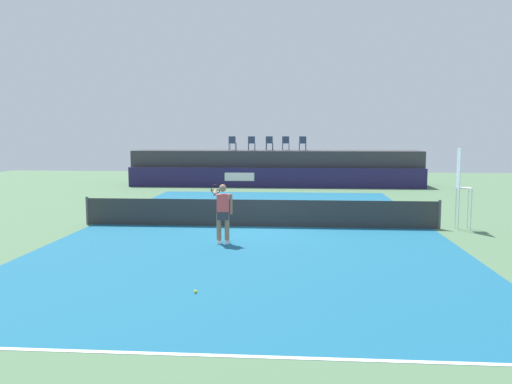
{
  "coord_description": "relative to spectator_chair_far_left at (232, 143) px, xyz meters",
  "views": [
    {
      "loc": [
        1.3,
        -18.36,
        3.25
      ],
      "look_at": [
        -0.26,
        2.0,
        1.0
      ],
      "focal_mm": 37.21,
      "sensor_mm": 36.0,
      "label": 1
    }
  ],
  "objects": [
    {
      "name": "spectator_chair_far_right",
      "position": [
        4.42,
        0.07,
        0.0
      ],
      "size": [
        0.46,
        0.46,
        0.89
      ],
      "color": "#2D3D56",
      "rests_on": "spectator_platform"
    },
    {
      "name": "spectator_platform",
      "position": [
        2.74,
        0.35,
        -1.59
      ],
      "size": [
        18.0,
        2.8,
        2.2
      ],
      "primitive_type": "cube",
      "color": "#38383D",
      "rests_on": "ground"
    },
    {
      "name": "tennis_net",
      "position": [
        2.74,
        -14.95,
        -2.22
      ],
      "size": [
        12.4,
        0.02,
        0.95
      ],
      "primitive_type": "cube",
      "color": "#2D2D2D",
      "rests_on": "ground"
    },
    {
      "name": "spectator_chair_far_left",
      "position": [
        0.0,
        0.0,
        0.0
      ],
      "size": [
        0.46,
        0.46,
        0.89
      ],
      "color": "#2D3D56",
      "rests_on": "spectator_platform"
    },
    {
      "name": "net_post_near",
      "position": [
        -3.46,
        -14.95,
        -2.19
      ],
      "size": [
        0.1,
        0.1,
        1.0
      ],
      "primitive_type": "cylinder",
      "color": "#4C4C51",
      "rests_on": "ground"
    },
    {
      "name": "line_near_baseline",
      "position": [
        2.74,
        -25.9,
        -2.69
      ],
      "size": [
        12.0,
        0.1,
        0.0
      ],
      "primitive_type": "cube",
      "color": "white",
      "rests_on": "court_inner"
    },
    {
      "name": "spectator_chair_left",
      "position": [
        1.21,
        0.03,
        0.0
      ],
      "size": [
        0.45,
        0.45,
        0.89
      ],
      "color": "#2D3D56",
      "rests_on": "spectator_platform"
    },
    {
      "name": "court_inner",
      "position": [
        2.74,
        -14.95,
        -2.69
      ],
      "size": [
        12.0,
        22.0,
        0.0
      ],
      "primitive_type": "cube",
      "color": "#16597A",
      "rests_on": "ground"
    },
    {
      "name": "tennis_ball",
      "position": [
        2.0,
        -22.89,
        -2.66
      ],
      "size": [
        0.07,
        0.07,
        0.07
      ],
      "primitive_type": "sphere",
      "color": "#D8EA33",
      "rests_on": "court_inner"
    },
    {
      "name": "ground_plane",
      "position": [
        2.74,
        -11.95,
        -2.69
      ],
      "size": [
        48.0,
        48.0,
        0.0
      ],
      "primitive_type": "plane",
      "color": "#4C704C"
    },
    {
      "name": "spectator_chair_right",
      "position": [
        3.35,
        0.42,
        0.0
      ],
      "size": [
        0.45,
        0.45,
        0.89
      ],
      "color": "#2D3D56",
      "rests_on": "spectator_platform"
    },
    {
      "name": "tennis_player",
      "position": [
        1.87,
        -17.92,
        -1.73
      ],
      "size": [
        0.79,
        1.12,
        1.77
      ],
      "color": "white",
      "rests_on": "court_inner"
    },
    {
      "name": "sponsor_wall",
      "position": [
        2.73,
        -1.45,
        -2.09
      ],
      "size": [
        18.0,
        0.22,
        1.2
      ],
      "color": "#231E4C",
      "rests_on": "ground"
    },
    {
      "name": "umpire_chair",
      "position": [
        9.62,
        -14.95,
        -1.11
      ],
      "size": [
        0.46,
        0.46,
        2.76
      ],
      "color": "white",
      "rests_on": "ground"
    },
    {
      "name": "net_post_far",
      "position": [
        8.94,
        -14.95,
        -2.19
      ],
      "size": [
        0.1,
        0.1,
        1.0
      ],
      "primitive_type": "cylinder",
      "color": "#4C4C51",
      "rests_on": "ground"
    },
    {
      "name": "spectator_chair_center",
      "position": [
        2.32,
        0.3,
        0.0
      ],
      "size": [
        0.45,
        0.45,
        0.89
      ],
      "color": "#2D3D56",
      "rests_on": "spectator_platform"
    }
  ]
}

